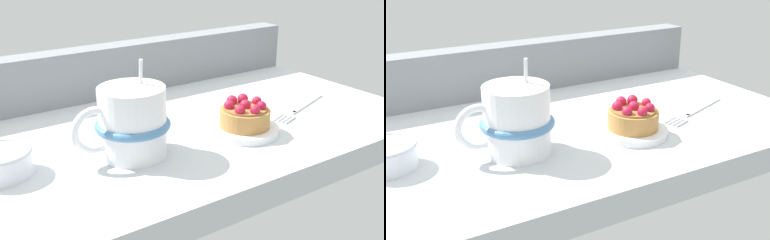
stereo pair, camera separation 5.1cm
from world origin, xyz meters
TOP-DOWN VIEW (x-y plane):
  - ground_plane at (0.00, 0.00)cm, footprint 77.35×43.92cm
  - window_rail_back at (0.00, 19.53)cm, footprint 75.80×4.85cm
  - dessert_plate at (6.83, -8.66)cm, footprint 10.38×10.38cm
  - raspberry_tart at (6.82, -8.62)cm, footprint 7.54×7.54cm
  - coffee_mug at (-10.58, -6.01)cm, footprint 13.64×10.13cm
  - dessert_fork at (21.66, -6.05)cm, footprint 16.37×7.02cm
  - sugar_bowl at (-26.77, -2.10)cm, footprint 8.06×8.06cm

SIDE VIEW (x-z plane):
  - ground_plane at x=0.00cm, z-range -4.12..0.00cm
  - dessert_fork at x=21.66cm, z-range 0.00..0.60cm
  - dessert_plate at x=6.83cm, z-range -0.04..1.04cm
  - sugar_bowl at x=-26.77cm, z-range 0.13..3.54cm
  - raspberry_tart at x=6.82cm, z-range 0.68..5.00cm
  - window_rail_back at x=0.00cm, z-range 0.00..9.19cm
  - coffee_mug at x=-10.58cm, z-range -1.77..11.20cm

